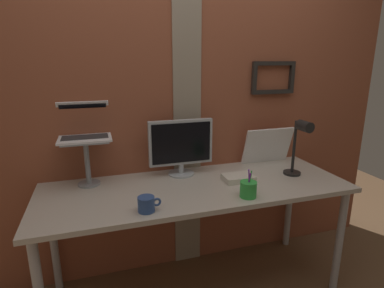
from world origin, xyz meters
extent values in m
plane|color=brown|center=(0.00, 0.00, 0.00)|extent=(6.00, 6.00, 0.00)
cube|color=brown|center=(0.00, 0.37, 1.15)|extent=(3.30, 0.12, 2.31)
cube|color=gray|center=(0.03, 0.31, 1.15)|extent=(0.20, 0.01, 2.31)
cube|color=black|center=(0.70, 0.29, 1.53)|extent=(0.35, 0.03, 0.03)
cube|color=black|center=(0.70, 0.29, 1.32)|extent=(0.35, 0.03, 0.03)
cube|color=black|center=(0.54, 0.29, 1.42)|extent=(0.03, 0.03, 0.18)
cube|color=black|center=(0.86, 0.29, 1.42)|extent=(0.03, 0.03, 0.18)
cube|color=beige|center=(-0.01, -0.03, 0.76)|extent=(1.95, 0.69, 0.03)
cylinder|color=#B2B2B7|center=(0.91, -0.32, 0.37)|extent=(0.05, 0.05, 0.75)
cylinder|color=#B2B2B7|center=(-0.93, 0.25, 0.37)|extent=(0.05, 0.05, 0.75)
cylinder|color=#B2B2B7|center=(0.91, 0.25, 0.37)|extent=(0.05, 0.05, 0.75)
cylinder|color=#ADB2B7|center=(-0.05, 0.19, 0.78)|extent=(0.18, 0.18, 0.01)
cylinder|color=#ADB2B7|center=(-0.05, 0.19, 0.82)|extent=(0.04, 0.04, 0.06)
cube|color=#ADB2B7|center=(-0.05, 0.19, 1.01)|extent=(0.44, 0.04, 0.31)
cube|color=black|center=(-0.05, 0.17, 1.01)|extent=(0.41, 0.00, 0.27)
cylinder|color=gray|center=(-0.66, 0.19, 0.78)|extent=(0.14, 0.14, 0.01)
cylinder|color=gray|center=(-0.66, 0.19, 0.93)|extent=(0.03, 0.03, 0.28)
cube|color=gray|center=(-0.66, 0.19, 1.07)|extent=(0.28, 0.22, 0.01)
cube|color=white|center=(-0.66, 0.19, 1.08)|extent=(0.32, 0.22, 0.01)
cube|color=#2D2D30|center=(-0.66, 0.21, 1.09)|extent=(0.28, 0.13, 0.00)
cube|color=white|center=(-0.66, 0.35, 1.19)|extent=(0.32, 0.08, 0.21)
cube|color=black|center=(-0.66, 0.34, 1.19)|extent=(0.29, 0.07, 0.18)
cube|color=white|center=(0.65, 0.24, 0.91)|extent=(0.39, 0.10, 0.28)
cylinder|color=black|center=(0.70, -0.03, 0.78)|extent=(0.12, 0.12, 0.02)
cylinder|color=black|center=(0.70, -0.03, 0.97)|extent=(0.02, 0.02, 0.36)
cylinder|color=black|center=(0.70, -0.12, 1.14)|extent=(0.07, 0.11, 0.07)
cylinder|color=green|center=(0.23, -0.28, 0.82)|extent=(0.10, 0.10, 0.09)
cylinder|color=purple|center=(0.23, -0.29, 0.87)|extent=(0.04, 0.02, 0.16)
cylinder|color=purple|center=(0.22, -0.28, 0.86)|extent=(0.03, 0.03, 0.14)
cylinder|color=green|center=(0.23, -0.29, 0.86)|extent=(0.03, 0.02, 0.15)
cylinder|color=#2D4C8C|center=(-0.37, -0.28, 0.82)|extent=(0.09, 0.09, 0.08)
torus|color=#2D4C8C|center=(-0.32, -0.28, 0.82)|extent=(0.05, 0.01, 0.05)
cube|color=silver|center=(0.28, -0.03, 0.79)|extent=(0.20, 0.14, 0.04)
camera|label=1|loc=(-0.59, -1.78, 1.55)|focal=29.10mm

